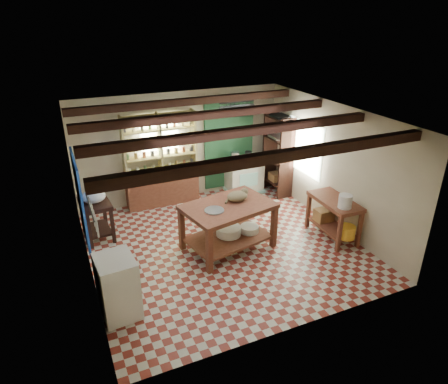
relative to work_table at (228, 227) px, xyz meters
name	(u,v)px	position (x,y,z in m)	size (l,w,h in m)	color
floor	(223,245)	(-0.06, 0.11, -0.48)	(5.00, 5.00, 0.02)	maroon
ceiling	(223,116)	(-0.06, 0.11, 2.13)	(5.00, 5.00, 0.02)	#46454A
wall_back	(181,147)	(-0.06, 2.61, 0.83)	(5.00, 0.04, 2.60)	beige
wall_front	(298,254)	(-0.06, -2.39, 0.83)	(5.00, 0.04, 2.60)	beige
wall_left	(82,210)	(-2.56, 0.11, 0.83)	(0.04, 5.00, 2.60)	beige
wall_right	(332,166)	(2.44, 0.11, 0.83)	(0.04, 5.00, 2.60)	beige
ceiling_beams	(223,123)	(-0.06, 0.11, 2.01)	(5.00, 3.80, 0.15)	black
blue_wall_patch	(80,199)	(-2.53, 1.01, 0.63)	(0.04, 1.40, 1.60)	blue
green_wall_patch	(229,143)	(1.19, 2.58, 0.78)	(1.30, 0.04, 2.30)	#21532E
window_back	(159,133)	(-0.56, 2.59, 1.23)	(0.90, 0.02, 0.80)	silver
window_right	(305,148)	(2.42, 1.11, 0.93)	(0.02, 1.30, 1.20)	silver
utensil_rail	(91,215)	(-2.50, -1.09, 1.31)	(0.06, 0.90, 0.28)	black
pot_rack	(237,109)	(1.19, 2.16, 1.71)	(0.86, 0.12, 0.36)	black
shelving_unit	(161,160)	(-0.61, 2.42, 0.63)	(1.70, 0.34, 2.20)	tan
tall_rack	(278,155)	(2.22, 1.91, 0.53)	(0.40, 0.86, 2.00)	black
work_table	(228,227)	(0.00, 0.00, 0.00)	(1.64, 1.10, 0.93)	brown
stove	(244,176)	(1.47, 2.26, -0.03)	(0.89, 0.60, 0.87)	beige
prep_table	(97,220)	(-2.26, 1.41, -0.06)	(0.55, 0.80, 0.81)	black
white_cabinet	(118,287)	(-2.28, -1.02, 0.02)	(0.54, 0.65, 0.98)	silver
right_counter	(333,218)	(2.12, -0.47, -0.05)	(0.58, 1.17, 0.84)	brown
cat	(237,196)	(0.23, 0.10, 0.56)	(0.41, 0.31, 0.18)	olive
steel_tray	(214,210)	(-0.33, -0.12, 0.48)	(0.36, 0.36, 0.02)	#A6A7AE
basin_large	(229,231)	(0.04, 0.06, -0.13)	(0.49, 0.49, 0.17)	silver
basin_small	(249,229)	(0.46, -0.01, -0.15)	(0.37, 0.37, 0.13)	silver
kettle_left	(235,157)	(1.22, 2.28, 0.51)	(0.20, 0.20, 0.22)	#A6A7AE
kettle_right	(248,155)	(1.57, 2.26, 0.50)	(0.16, 0.16, 0.20)	black
enamel_bowl	(94,196)	(-2.26, 1.41, 0.46)	(0.46, 0.46, 0.23)	silver
white_bucket	(345,201)	(2.06, -0.82, 0.50)	(0.26, 0.26, 0.26)	silver
wicker_basket	(324,215)	(2.13, -0.17, -0.12)	(0.36, 0.29, 0.25)	olive
yellow_tub	(347,232)	(2.11, -0.92, -0.12)	(0.33, 0.33, 0.24)	yellow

